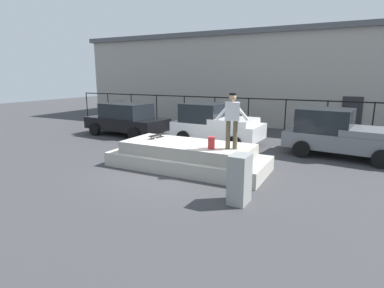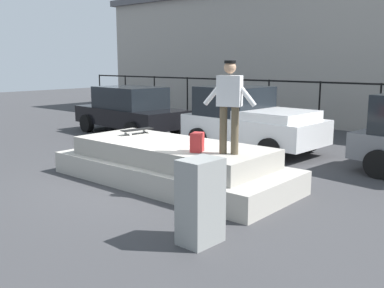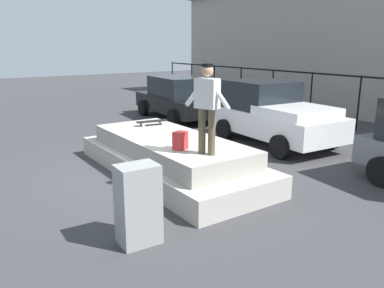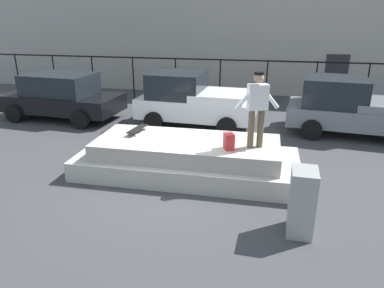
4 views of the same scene
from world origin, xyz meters
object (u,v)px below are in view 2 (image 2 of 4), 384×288
(car_black_sedan_near, at_px, (130,110))
(utility_box, at_px, (200,201))
(skateboarder, at_px, (229,100))
(skateboard, at_px, (137,130))
(backpack, at_px, (197,142))
(car_white_pickup_mid, at_px, (249,119))

(car_black_sedan_near, relative_size, utility_box, 3.70)
(skateboarder, bearing_deg, skateboard, 171.56)
(backpack, relative_size, car_white_pickup_mid, 0.09)
(car_white_pickup_mid, relative_size, utility_box, 3.37)
(skateboard, bearing_deg, car_black_sedan_near, 140.08)
(car_black_sedan_near, bearing_deg, skateboarder, -28.99)
(skateboarder, distance_m, skateboard, 3.13)
(skateboarder, distance_m, car_black_sedan_near, 8.32)
(skateboarder, distance_m, backpack, 1.02)
(skateboarder, xyz_separation_m, car_black_sedan_near, (-7.23, 4.00, -1.00))
(skateboard, distance_m, backpack, 2.49)
(utility_box, bearing_deg, car_white_pickup_mid, 120.25)
(car_black_sedan_near, bearing_deg, utility_box, -36.10)
(backpack, bearing_deg, car_black_sedan_near, 36.30)
(backpack, relative_size, utility_box, 0.30)
(skateboard, relative_size, car_black_sedan_near, 0.18)
(skateboarder, height_order, car_black_sedan_near, skateboarder)
(skateboard, bearing_deg, backpack, -15.65)
(backpack, relative_size, car_black_sedan_near, 0.08)
(skateboarder, bearing_deg, backpack, -157.79)
(skateboard, height_order, utility_box, utility_box)
(skateboarder, height_order, car_white_pickup_mid, skateboarder)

